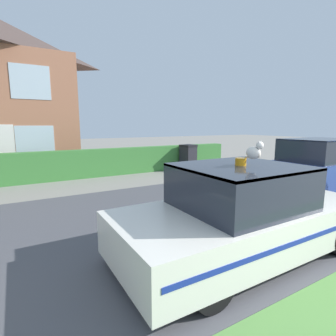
% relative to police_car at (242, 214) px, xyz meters
% --- Properties ---
extents(road_strip, '(28.00, 6.19, 0.01)m').
position_rel_police_car_xyz_m(road_strip, '(0.27, 1.99, -0.67)').
color(road_strip, '#4C4C51').
rests_on(road_strip, ground).
extents(garden_hedge, '(12.28, 0.50, 1.11)m').
position_rel_police_car_xyz_m(garden_hedge, '(0.03, 7.69, -0.12)').
color(garden_hedge, '#3D7F38').
rests_on(garden_hedge, ground).
extents(police_car, '(4.26, 1.85, 1.57)m').
position_rel_police_car_xyz_m(police_car, '(0.00, 0.00, 0.00)').
color(police_car, black).
rests_on(police_car, road_strip).
extents(cat, '(0.21, 0.33, 0.28)m').
position_rel_police_car_xyz_m(cat, '(-0.03, -0.21, 1.02)').
color(cat, silver).
rests_on(cat, police_car).
extents(neighbour_car_far, '(4.51, 1.82, 1.65)m').
position_rel_police_car_xyz_m(neighbour_car_far, '(5.21, 1.78, 0.11)').
color(neighbour_car_far, black).
rests_on(neighbour_car_far, road_strip).
extents(wheelie_bin, '(0.74, 0.72, 1.18)m').
position_rel_police_car_xyz_m(wheelie_bin, '(3.83, 7.05, -0.08)').
color(wheelie_bin, black).
rests_on(wheelie_bin, ground).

